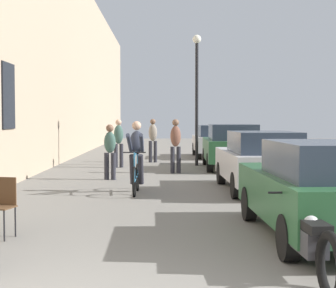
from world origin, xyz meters
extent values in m
cube|color=tan|center=(-3.45, 14.00, 4.39)|extent=(0.50, 68.00, 8.79)
cube|color=black|center=(-3.18, 9.29, 2.35)|extent=(0.04, 1.10, 1.70)
cylinder|color=black|center=(-1.51, 3.01, 0.23)|extent=(0.02, 0.02, 0.45)
cylinder|color=black|center=(-1.43, 3.33, 0.23)|extent=(0.02, 0.02, 0.45)
cube|color=#4C331E|center=(-1.63, 3.21, 0.46)|extent=(0.46, 0.46, 0.02)
cube|color=#4C331E|center=(-1.58, 3.38, 0.68)|extent=(0.34, 0.10, 0.42)
torus|color=black|center=(0.14, 7.52, 0.33)|extent=(0.07, 0.71, 0.71)
torus|color=black|center=(0.17, 8.56, 0.33)|extent=(0.07, 0.71, 0.71)
cylinder|color=#286084|center=(0.17, 8.47, 0.61)|extent=(0.04, 0.22, 0.58)
cylinder|color=#286084|center=(0.15, 7.97, 0.95)|extent=(0.06, 0.83, 0.14)
cylinder|color=#286084|center=(0.14, 7.54, 0.67)|extent=(0.04, 0.09, 0.67)
cylinder|color=#286084|center=(0.16, 8.06, 0.37)|extent=(0.06, 1.00, 0.12)
cylinder|color=black|center=(0.14, 7.57, 1.00)|extent=(0.52, 0.04, 0.03)
ellipsoid|color=black|center=(0.17, 8.38, 0.93)|extent=(0.12, 0.24, 0.06)
ellipsoid|color=#2D3342|center=(0.16, 8.30, 1.21)|extent=(0.35, 0.36, 0.59)
sphere|color=tan|center=(0.16, 8.26, 1.60)|extent=(0.22, 0.22, 0.22)
cylinder|color=#26262D|center=(0.26, 8.22, 0.55)|extent=(0.14, 0.40, 0.75)
cylinder|color=#26262D|center=(0.06, 8.23, 0.55)|extent=(0.14, 0.40, 0.75)
cylinder|color=#2D3342|center=(0.30, 7.91, 1.20)|extent=(0.09, 0.75, 0.48)
cylinder|color=#2D3342|center=(0.01, 7.92, 1.20)|extent=(0.13, 0.75, 0.48)
cylinder|color=#26262D|center=(-0.83, 10.94, 0.39)|extent=(0.14, 0.14, 0.78)
cylinder|color=#26262D|center=(-0.63, 10.91, 0.39)|extent=(0.14, 0.14, 0.78)
ellipsoid|color=#38564C|center=(-0.73, 10.92, 1.09)|extent=(0.37, 0.29, 0.62)
sphere|color=brown|center=(-0.73, 10.92, 1.49)|extent=(0.22, 0.22, 0.22)
cylinder|color=#26262D|center=(1.12, 12.79, 0.43)|extent=(0.14, 0.14, 0.86)
cylinder|color=#26262D|center=(1.32, 12.81, 0.43)|extent=(0.14, 0.14, 0.86)
ellipsoid|color=brown|center=(1.22, 12.80, 1.20)|extent=(0.36, 0.27, 0.68)
sphere|color=brown|center=(1.22, 12.80, 1.64)|extent=(0.22, 0.22, 0.22)
cylinder|color=#26262D|center=(-0.89, 14.84, 0.43)|extent=(0.14, 0.14, 0.86)
cylinder|color=#26262D|center=(-0.69, 14.87, 0.43)|extent=(0.14, 0.14, 0.86)
ellipsoid|color=#38564C|center=(-0.79, 14.86, 1.20)|extent=(0.37, 0.29, 0.68)
sphere|color=tan|center=(-0.79, 14.86, 1.64)|extent=(0.22, 0.22, 0.22)
cylinder|color=#26262D|center=(0.52, 17.20, 0.43)|extent=(0.14, 0.14, 0.87)
cylinder|color=#26262D|center=(0.32, 17.19, 0.43)|extent=(0.14, 0.14, 0.87)
ellipsoid|color=gray|center=(0.42, 17.19, 1.21)|extent=(0.35, 0.26, 0.69)
sphere|color=brown|center=(0.42, 17.19, 1.65)|extent=(0.22, 0.22, 0.22)
cylinder|color=black|center=(2.09, 15.62, 2.30)|extent=(0.12, 0.12, 4.60)
sphere|color=silver|center=(2.09, 15.62, 4.74)|extent=(0.32, 0.32, 0.32)
cube|color=#23512D|center=(3.07, 3.24, 0.62)|extent=(1.75, 4.09, 0.66)
cube|color=#283342|center=(3.08, 2.75, 1.20)|extent=(1.45, 2.22, 0.49)
cylinder|color=black|center=(2.28, 4.56, 0.29)|extent=(0.20, 0.59, 0.59)
cylinder|color=black|center=(2.33, 1.88, 0.29)|extent=(0.20, 0.59, 0.59)
cube|color=#B7B7BC|center=(3.16, 8.48, 0.63)|extent=(1.75, 4.14, 0.67)
cube|color=#283342|center=(3.17, 7.98, 1.22)|extent=(1.46, 2.24, 0.50)
cylinder|color=black|center=(2.37, 9.83, 0.30)|extent=(0.20, 0.60, 0.59)
cylinder|color=black|center=(3.93, 9.84, 0.30)|extent=(0.20, 0.60, 0.59)
cylinder|color=black|center=(2.40, 7.11, 0.30)|extent=(0.20, 0.60, 0.59)
cylinder|color=black|center=(3.96, 7.13, 0.30)|extent=(0.20, 0.60, 0.59)
cube|color=#23512D|center=(3.24, 14.49, 0.68)|extent=(1.98, 4.49, 0.72)
cube|color=#283342|center=(3.22, 13.96, 1.31)|extent=(1.62, 2.44, 0.54)
cylinder|color=black|center=(2.46, 15.98, 0.32)|extent=(0.23, 0.64, 0.64)
cylinder|color=black|center=(4.12, 15.92, 0.32)|extent=(0.23, 0.64, 0.64)
cylinder|color=black|center=(2.36, 13.06, 0.32)|extent=(0.23, 0.64, 0.64)
cylinder|color=black|center=(4.03, 13.00, 0.32)|extent=(0.23, 0.64, 0.64)
cube|color=#B7B7BC|center=(3.17, 20.11, 0.64)|extent=(1.74, 4.17, 0.68)
cube|color=#283342|center=(3.17, 19.61, 1.23)|extent=(1.46, 2.25, 0.50)
cylinder|color=black|center=(2.38, 21.48, 0.30)|extent=(0.20, 0.60, 0.60)
cylinder|color=black|center=(3.95, 21.49, 0.30)|extent=(0.20, 0.60, 0.60)
cylinder|color=black|center=(2.39, 18.74, 0.30)|extent=(0.20, 0.60, 0.60)
cylinder|color=black|center=(3.96, 18.75, 0.30)|extent=(0.20, 0.60, 0.60)
torus|color=black|center=(2.38, 2.02, 0.30)|extent=(0.12, 0.69, 0.69)
torus|color=black|center=(2.44, 0.57, 0.30)|extent=(0.13, 0.70, 0.70)
cube|color=#333338|center=(2.41, 1.30, 0.40)|extent=(0.27, 0.77, 0.28)
ellipsoid|color=#B7B7BC|center=(2.40, 1.40, 0.62)|extent=(0.30, 0.53, 0.24)
cube|color=black|center=(2.42, 1.02, 0.60)|extent=(0.26, 0.45, 0.10)
cylinder|color=black|center=(2.38, 1.92, 0.85)|extent=(0.62, 0.05, 0.03)
camera|label=1|loc=(0.75, -4.74, 1.76)|focal=57.94mm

